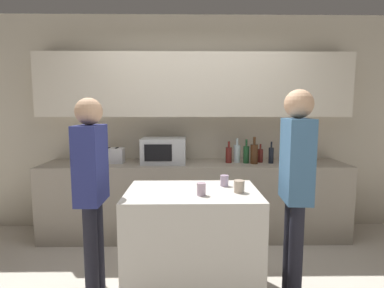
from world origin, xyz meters
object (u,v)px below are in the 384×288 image
at_px(toaster, 113,155).
at_px(bottle_0, 229,155).
at_px(bottle_1, 237,153).
at_px(person_center, 92,181).
at_px(cup_2, 239,186).
at_px(bottle_5, 271,155).
at_px(bottle_3, 254,154).
at_px(cup_1, 201,189).
at_px(potted_plant, 297,146).
at_px(cup_0, 224,181).
at_px(bottle_2, 246,154).
at_px(person_left, 296,177).
at_px(bottle_4, 260,155).
at_px(microwave, 164,150).

xyz_separation_m(toaster, bottle_0, (1.39, -0.00, 0.01)).
height_order(bottle_1, person_center, person_center).
bearing_deg(cup_2, bottle_5, 64.04).
height_order(bottle_3, person_center, person_center).
bearing_deg(cup_1, bottle_5, 55.25).
xyz_separation_m(potted_plant, bottle_3, (-0.54, -0.08, -0.08)).
height_order(cup_0, cup_1, cup_1).
xyz_separation_m(bottle_2, cup_0, (-0.39, -1.02, -0.07)).
relative_size(cup_0, person_left, 0.06).
bearing_deg(cup_2, cup_1, -165.89).
relative_size(bottle_0, bottle_4, 1.17).
distance_m(microwave, cup_0, 1.22).
relative_size(bottle_3, person_center, 0.20).
bearing_deg(bottle_5, bottle_2, 178.25).
xyz_separation_m(bottle_1, person_left, (0.25, -1.28, 0.00)).
distance_m(potted_plant, person_left, 1.35).
bearing_deg(bottle_5, bottle_3, -170.41).
bearing_deg(bottle_4, potted_plant, -2.94).
height_order(bottle_1, cup_1, bottle_1).
relative_size(bottle_2, bottle_4, 1.28).
distance_m(bottle_4, person_left, 1.28).
bearing_deg(bottle_0, potted_plant, 0.24).
bearing_deg(potted_plant, cup_0, -133.63).
relative_size(microwave, bottle_5, 2.01).
xyz_separation_m(bottle_2, cup_2, (-0.29, -1.22, -0.07)).
distance_m(cup_2, person_left, 0.45).
xyz_separation_m(bottle_0, cup_0, (-0.18, -1.05, -0.06)).
xyz_separation_m(potted_plant, bottle_1, (-0.72, 0.02, -0.09)).
bearing_deg(person_left, bottle_4, 3.09).
relative_size(bottle_3, bottle_5, 1.23).
distance_m(potted_plant, person_center, 2.41).
height_order(bottle_2, bottle_4, bottle_2).
relative_size(cup_2, person_center, 0.06).
bearing_deg(bottle_3, microwave, 175.88).
distance_m(cup_1, person_center, 0.89).
height_order(cup_0, person_left, person_left).
relative_size(bottle_4, cup_0, 2.38).
height_order(bottle_4, person_left, person_left).
bearing_deg(potted_plant, bottle_3, -171.66).
bearing_deg(cup_0, person_center, -173.23).
relative_size(potted_plant, bottle_4, 1.77).
xyz_separation_m(bottle_0, bottle_2, (0.20, -0.03, 0.01)).
relative_size(bottle_4, cup_2, 2.31).
bearing_deg(bottle_2, bottle_5, -1.75).
relative_size(person_left, person_center, 1.04).
bearing_deg(toaster, bottle_0, -0.14).
distance_m(bottle_5, person_center, 2.11).
bearing_deg(microwave, person_center, -112.47).
xyz_separation_m(microwave, bottle_3, (1.07, -0.08, -0.03)).
bearing_deg(bottle_0, bottle_4, 3.84).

